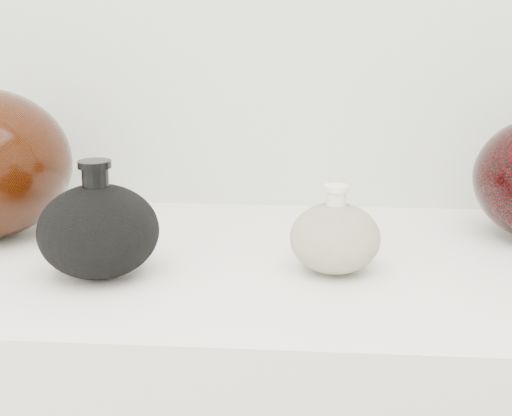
{
  "coord_description": "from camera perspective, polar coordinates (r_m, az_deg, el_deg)",
  "views": [
    {
      "loc": [
        0.04,
        0.11,
        1.2
      ],
      "look_at": [
        -0.03,
        0.92,
        0.97
      ],
      "focal_mm": 50.0,
      "sensor_mm": 36.0,
      "label": 1
    }
  ],
  "objects": [
    {
      "name": "black_gourd_vase",
      "position": [
        0.83,
        -12.49,
        -1.74
      ],
      "size": [
        0.18,
        0.18,
        0.14
      ],
      "color": "black",
      "rests_on": "display_counter"
    },
    {
      "name": "cream_gourd_vase",
      "position": [
        0.83,
        6.33,
        -2.34
      ],
      "size": [
        0.13,
        0.13,
        0.1
      ],
      "color": "#BCB092",
      "rests_on": "display_counter"
    }
  ]
}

